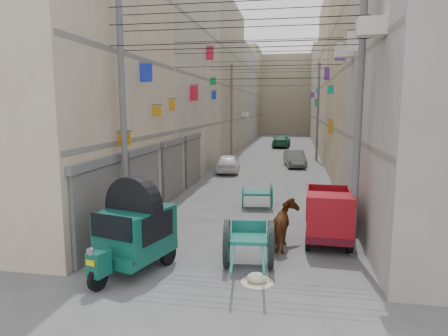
% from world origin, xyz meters
% --- Properties ---
extents(building_row_left, '(8.00, 62.00, 14.00)m').
position_xyz_m(building_row_left, '(-8.00, 34.13, 6.46)').
color(building_row_left, beige).
rests_on(building_row_left, ground).
extents(building_row_right, '(8.00, 62.00, 14.00)m').
position_xyz_m(building_row_right, '(8.00, 34.13, 6.46)').
color(building_row_right, '#A19B97').
rests_on(building_row_right, ground).
extents(end_cap_building, '(22.00, 10.00, 13.00)m').
position_xyz_m(end_cap_building, '(0.00, 66.00, 6.50)').
color(end_cap_building, gray).
rests_on(end_cap_building, ground).
extents(shutters_left, '(0.18, 14.40, 2.88)m').
position_xyz_m(shutters_left, '(-3.92, 10.38, 1.49)').
color(shutters_left, '#47474B').
rests_on(shutters_left, ground).
extents(signboards, '(8.22, 40.52, 5.67)m').
position_xyz_m(signboards, '(-0.01, 21.66, 3.43)').
color(signboards, '#0E9C95').
rests_on(signboards, ground).
extents(ac_units, '(0.70, 6.55, 3.35)m').
position_xyz_m(ac_units, '(3.65, 7.67, 7.43)').
color(ac_units, beige).
rests_on(ac_units, ground).
extents(utility_poles, '(7.40, 22.20, 8.00)m').
position_xyz_m(utility_poles, '(0.00, 17.00, 4.00)').
color(utility_poles, '#5D5D5F').
rests_on(utility_poles, ground).
extents(overhead_cables, '(7.40, 22.52, 1.12)m').
position_xyz_m(overhead_cables, '(0.00, 14.40, 6.77)').
color(overhead_cables, black).
rests_on(overhead_cables, ground).
extents(auto_rickshaw, '(2.08, 2.89, 1.96)m').
position_xyz_m(auto_rickshaw, '(-2.38, 3.75, 1.16)').
color(auto_rickshaw, black).
rests_on(auto_rickshaw, ground).
extents(tonga_cart, '(1.48, 2.99, 1.31)m').
position_xyz_m(tonga_cart, '(0.63, 4.49, 0.68)').
color(tonga_cart, black).
rests_on(tonga_cart, ground).
extents(mini_truck, '(1.55, 3.23, 1.79)m').
position_xyz_m(mini_truck, '(2.95, 6.77, 0.86)').
color(mini_truck, black).
rests_on(mini_truck, ground).
extents(second_cart, '(1.45, 1.32, 1.17)m').
position_xyz_m(second_cart, '(0.24, 11.05, 0.62)').
color(second_cart, '#166357').
rests_on(second_cart, ground).
extents(feed_sack, '(0.51, 0.41, 0.26)m').
position_xyz_m(feed_sack, '(0.96, 3.49, 0.13)').
color(feed_sack, beige).
rests_on(feed_sack, ground).
extents(horse, '(0.85, 1.78, 1.49)m').
position_xyz_m(horse, '(1.60, 6.12, 0.74)').
color(horse, brown).
rests_on(horse, ground).
extents(distant_car_white, '(1.86, 3.82, 1.26)m').
position_xyz_m(distant_car_white, '(-2.63, 20.55, 0.63)').
color(distant_car_white, white).
rests_on(distant_car_white, ground).
extents(distant_car_grey, '(1.82, 3.88, 1.23)m').
position_xyz_m(distant_car_grey, '(1.82, 24.08, 0.62)').
color(distant_car_grey, '#4F5451').
rests_on(distant_car_grey, ground).
extents(distant_car_green, '(2.05, 4.65, 1.33)m').
position_xyz_m(distant_car_green, '(0.31, 38.95, 0.66)').
color(distant_car_green, '#226348').
rests_on(distant_car_green, ground).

